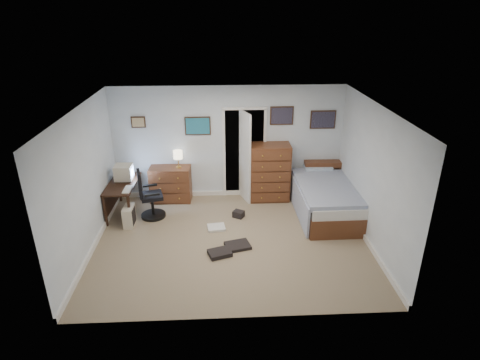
% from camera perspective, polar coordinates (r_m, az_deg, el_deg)
% --- Properties ---
extents(floor, '(5.00, 4.00, 0.02)m').
position_cam_1_polar(floor, '(7.53, -1.18, -8.71)').
color(floor, gray).
rests_on(floor, ground).
extents(computer_desk, '(0.58, 1.20, 0.68)m').
position_cam_1_polar(computer_desk, '(8.62, -16.82, -1.35)').
color(computer_desk, '#311B10').
rests_on(computer_desk, floor).
extents(crt_monitor, '(0.36, 0.34, 0.33)m').
position_cam_1_polar(crt_monitor, '(8.61, -16.19, 1.04)').
color(crt_monitor, beige).
rests_on(crt_monitor, computer_desk).
extents(keyboard, '(0.15, 0.37, 0.02)m').
position_cam_1_polar(keyboard, '(8.18, -15.72, -1.30)').
color(keyboard, beige).
rests_on(keyboard, computer_desk).
extents(pc_tower, '(0.20, 0.39, 0.41)m').
position_cam_1_polar(pc_tower, '(8.22, -15.48, -4.97)').
color(pc_tower, beige).
rests_on(pc_tower, floor).
extents(office_chair, '(0.61, 0.61, 1.03)m').
position_cam_1_polar(office_chair, '(8.34, -12.80, -2.73)').
color(office_chair, black).
rests_on(office_chair, floor).
extents(media_stack, '(0.14, 0.14, 0.70)m').
position_cam_1_polar(media_stack, '(9.52, -15.73, 0.03)').
color(media_stack, maroon).
rests_on(media_stack, floor).
extents(low_dresser, '(0.91, 0.49, 0.78)m').
position_cam_1_polar(low_dresser, '(8.98, -9.83, -0.57)').
color(low_dresser, brown).
rests_on(low_dresser, floor).
extents(table_lamp, '(0.21, 0.21, 0.38)m').
position_cam_1_polar(table_lamp, '(8.71, -8.82, 3.50)').
color(table_lamp, gold).
rests_on(table_lamp, low_dresser).
extents(doorway, '(0.96, 1.12, 2.05)m').
position_cam_1_polar(doorway, '(9.16, 0.48, 4.40)').
color(doorway, black).
rests_on(doorway, floor).
extents(tall_dresser, '(0.87, 0.52, 1.28)m').
position_cam_1_polar(tall_dresser, '(8.85, 4.22, 1.11)').
color(tall_dresser, brown).
rests_on(tall_dresser, floor).
extents(headboard_bookcase, '(0.92, 0.26, 0.83)m').
position_cam_1_polar(headboard_bookcase, '(9.27, 11.86, 0.37)').
color(headboard_bookcase, brown).
rests_on(headboard_bookcase, floor).
extents(bed, '(1.23, 2.25, 0.73)m').
position_cam_1_polar(bed, '(8.55, 11.98, -2.37)').
color(bed, brown).
rests_on(bed, floor).
extents(wall_posters, '(4.38, 0.04, 0.60)m').
position_cam_1_polar(wall_posters, '(8.68, 2.09, 8.43)').
color(wall_posters, '#331E11').
rests_on(wall_posters, floor).
extents(floor_clutter, '(0.83, 1.68, 0.13)m').
position_cam_1_polar(floor_clutter, '(7.54, -1.65, -8.25)').
color(floor_clutter, silver).
rests_on(floor_clutter, floor).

